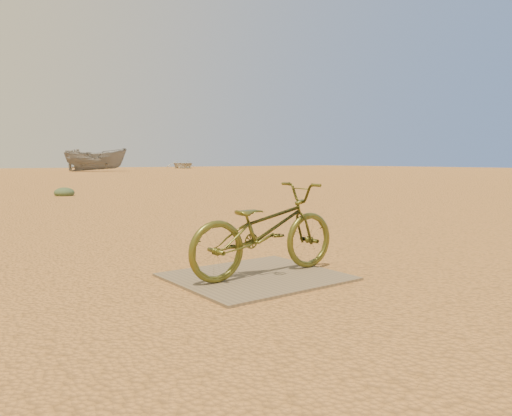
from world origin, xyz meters
TOP-DOWN VIEW (x-y plane):
  - ground at (0.00, 0.00)m, footprint 120.00×120.00m
  - plywood_board at (0.30, -0.59)m, footprint 1.36×1.20m
  - bicycle at (0.39, -0.60)m, footprint 1.49×0.53m
  - boat_mid_right at (12.31, 38.80)m, footprint 5.50×3.39m
  - boat_far_right at (25.88, 48.58)m, footprint 4.61×5.46m
  - kale_b at (1.77, 10.44)m, footprint 0.55×0.55m

SIDE VIEW (x-z plane):
  - ground at x=0.00m, z-range 0.00..0.00m
  - kale_b at x=1.77m, z-range -0.15..0.15m
  - plywood_board at x=0.30m, z-range 0.00..0.02m
  - bicycle at x=0.39m, z-range 0.02..0.81m
  - boat_far_right at x=25.88m, z-range 0.00..0.96m
  - boat_mid_right at x=12.31m, z-range 0.00..2.00m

